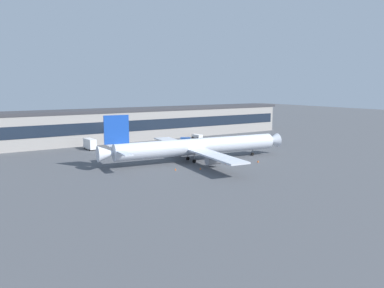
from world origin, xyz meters
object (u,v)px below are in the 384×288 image
(traffic_cone_2, at_px, (258,161))
(traffic_cone_1, at_px, (226,163))
(follow_me_car, at_px, (186,139))
(traffic_cone_3, at_px, (200,169))
(catering_truck, at_px, (90,144))
(traffic_cone_0, at_px, (175,169))
(airliner, at_px, (196,147))
(pushback_tractor, at_px, (197,136))

(traffic_cone_2, bearing_deg, traffic_cone_1, 163.53)
(traffic_cone_2, bearing_deg, follow_me_car, 84.80)
(traffic_cone_1, xyz_separation_m, traffic_cone_3, (-10.89, -1.83, -0.09))
(catering_truck, distance_m, traffic_cone_0, 50.07)
(airliner, relative_size, pushback_tractor, 12.45)
(follow_me_car, height_order, catering_truck, catering_truck)
(follow_me_car, distance_m, traffic_cone_2, 51.57)
(pushback_tractor, height_order, traffic_cone_0, pushback_tractor)
(catering_truck, relative_size, traffic_cone_3, 13.19)
(airliner, bearing_deg, follow_me_car, 62.64)
(follow_me_car, relative_size, pushback_tractor, 0.91)
(follow_me_car, xyz_separation_m, traffic_cone_1, (-15.12, -48.26, -0.73))
(traffic_cone_0, bearing_deg, airliner, 33.24)
(airliner, relative_size, traffic_cone_0, 106.38)
(pushback_tractor, height_order, traffic_cone_1, pushback_tractor)
(traffic_cone_0, height_order, traffic_cone_1, traffic_cone_1)
(catering_truck, relative_size, traffic_cone_0, 12.13)
(follow_me_car, distance_m, pushback_tractor, 11.88)
(pushback_tractor, bearing_deg, airliner, -123.96)
(traffic_cone_2, bearing_deg, pushback_tractor, 75.51)
(pushback_tractor, relative_size, traffic_cone_0, 8.55)
(traffic_cone_2, height_order, traffic_cone_3, traffic_cone_2)
(pushback_tractor, xyz_separation_m, traffic_cone_3, (-36.20, -56.22, -0.77))
(catering_truck, bearing_deg, airliner, -62.00)
(follow_me_car, relative_size, traffic_cone_1, 6.46)
(pushback_tractor, relative_size, traffic_cone_1, 7.11)
(catering_truck, distance_m, traffic_cone_2, 65.14)
(follow_me_car, height_order, traffic_cone_0, follow_me_car)
(pushback_tractor, height_order, traffic_cone_2, pushback_tractor)
(airliner, distance_m, traffic_cone_1, 11.50)
(traffic_cone_2, bearing_deg, traffic_cone_3, 176.63)
(airliner, bearing_deg, catering_truck, 118.00)
(traffic_cone_3, bearing_deg, airliner, 62.28)
(airliner, distance_m, traffic_cone_3, 13.44)
(airliner, relative_size, traffic_cone_3, 115.69)
(traffic_cone_0, distance_m, traffic_cone_2, 28.31)
(traffic_cone_1, bearing_deg, catering_truck, 118.00)
(traffic_cone_0, distance_m, traffic_cone_3, 7.29)
(catering_truck, distance_m, traffic_cone_3, 54.57)
(traffic_cone_1, height_order, traffic_cone_2, traffic_cone_1)
(airliner, xyz_separation_m, traffic_cone_0, (-12.54, -8.22, -4.43))
(follow_me_car, distance_m, traffic_cone_0, 57.32)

